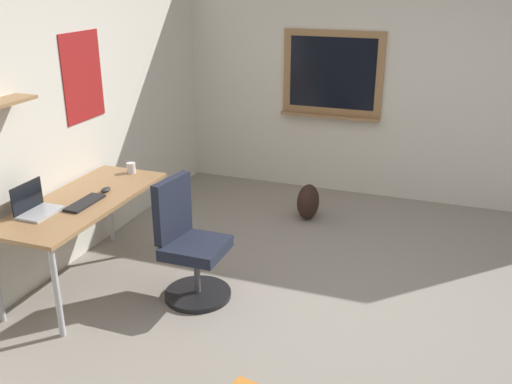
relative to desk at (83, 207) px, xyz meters
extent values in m
plane|color=gray|center=(0.35, -2.05, -0.66)|extent=(5.20, 5.20, 0.00)
cube|color=silver|center=(0.35, 0.40, 0.64)|extent=(5.00, 0.10, 2.60)
cube|color=#A51E1E|center=(0.63, 0.35, 0.89)|extent=(0.52, 0.01, 0.74)
cube|color=silver|center=(2.80, -2.05, 0.64)|extent=(0.10, 5.00, 2.60)
cube|color=#997047|center=(2.73, -1.33, 0.69)|extent=(0.04, 1.10, 0.90)
cube|color=black|center=(2.72, -1.33, 0.69)|extent=(0.01, 0.94, 0.76)
cube|color=#997047|center=(2.69, -1.33, 0.23)|extent=(0.12, 1.10, 0.03)
cube|color=#997047|center=(0.00, 0.00, 0.05)|extent=(1.54, 0.64, 0.03)
cylinder|color=#B7B7BC|center=(-0.71, -0.26, -0.31)|extent=(0.04, 0.04, 0.69)
cylinder|color=#B7B7BC|center=(0.71, -0.26, -0.31)|extent=(0.04, 0.04, 0.69)
cylinder|color=#B7B7BC|center=(0.71, 0.26, -0.31)|extent=(0.04, 0.04, 0.69)
cylinder|color=black|center=(0.08, -0.93, -0.64)|extent=(0.52, 0.52, 0.04)
cylinder|color=#4C4C51|center=(0.08, -0.93, -0.45)|extent=(0.05, 0.05, 0.34)
cube|color=#1E2333|center=(0.08, -0.93, -0.23)|extent=(0.44, 0.44, 0.09)
cube|color=#1E2333|center=(0.11, -0.73, 0.05)|extent=(0.41, 0.13, 0.48)
cube|color=#ADAFB5|center=(-0.35, 0.11, 0.08)|extent=(0.31, 0.21, 0.02)
cube|color=black|center=(-0.35, 0.21, 0.19)|extent=(0.31, 0.01, 0.21)
cube|color=black|center=(-0.08, -0.08, 0.08)|extent=(0.37, 0.13, 0.02)
ellipsoid|color=#262628|center=(0.20, -0.08, 0.09)|extent=(0.10, 0.06, 0.03)
cylinder|color=silver|center=(0.67, -0.03, 0.11)|extent=(0.08, 0.08, 0.09)
ellipsoid|color=black|center=(1.84, -1.34, -0.47)|extent=(0.32, 0.22, 0.37)
camera|label=1|loc=(-3.41, -2.69, 1.73)|focal=40.09mm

